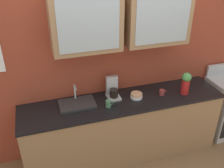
# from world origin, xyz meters

# --- Properties ---
(ground_plane) EXTENTS (10.00, 10.00, 0.00)m
(ground_plane) POSITION_xyz_m (0.00, 0.00, 0.00)
(ground_plane) COLOR brown
(back_wall_unit) EXTENTS (4.24, 0.47, 2.55)m
(back_wall_unit) POSITION_xyz_m (-0.01, 0.30, 1.47)
(back_wall_unit) COLOR #993D28
(back_wall_unit) RESTS_ON ground_plane
(counter) EXTENTS (2.72, 0.63, 0.91)m
(counter) POSITION_xyz_m (0.00, 0.00, 0.46)
(counter) COLOR #93704C
(counter) RESTS_ON ground_plane
(sink_faucet) EXTENTS (0.46, 0.30, 0.24)m
(sink_faucet) POSITION_xyz_m (-0.61, 0.08, 0.93)
(sink_faucet) COLOR #2D2D30
(sink_faucet) RESTS_ON counter
(bowl_stack) EXTENTS (0.16, 0.16, 0.07)m
(bowl_stack) POSITION_xyz_m (0.18, 0.02, 0.94)
(bowl_stack) COLOR white
(bowl_stack) RESTS_ON counter
(vase) EXTENTS (0.13, 0.13, 0.31)m
(vase) POSITION_xyz_m (0.86, -0.08, 1.08)
(vase) COLOR #B21E1E
(vase) RESTS_ON counter
(cup_near_sink) EXTENTS (0.10, 0.07, 0.09)m
(cup_near_sink) POSITION_xyz_m (-0.24, -0.08, 0.96)
(cup_near_sink) COLOR #4C7F59
(cup_near_sink) RESTS_ON counter
(cup_near_bowls) EXTENTS (0.10, 0.07, 0.08)m
(cup_near_bowls) POSITION_xyz_m (0.54, -0.02, 0.95)
(cup_near_bowls) COLOR #993838
(cup_near_bowls) RESTS_ON counter
(coffee_maker) EXTENTS (0.17, 0.20, 0.29)m
(coffee_maker) POSITION_xyz_m (-0.11, 0.13, 1.02)
(coffee_maker) COLOR #B7B7BC
(coffee_maker) RESTS_ON counter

